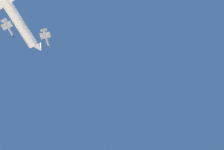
{
  "coord_description": "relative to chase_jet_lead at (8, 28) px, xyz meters",
  "views": [
    {
      "loc": [
        -17.3,
        78.63,
        3.43
      ],
      "look_at": [
        6.58,
        65.72,
        75.72
      ],
      "focal_mm": 35.21,
      "sensor_mm": 36.0,
      "label": 1
    }
  ],
  "objects": [
    {
      "name": "chase_jet_lead",
      "position": [
        0.0,
        0.0,
        0.0
      ],
      "size": [
        11.72,
        13.76,
        4.0
      ],
      "rotation": [
        0.0,
        0.0,
        -0.91
      ],
      "color": "#999EA3"
    },
    {
      "name": "chase_jet_left_wing",
      "position": [
        -5.31,
        -26.66,
        3.82
      ],
      "size": [
        13.55,
        12.01,
        4.0
      ],
      "rotation": [
        0.0,
        0.0,
        -0.69
      ],
      "color": "#999EA3"
    }
  ]
}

